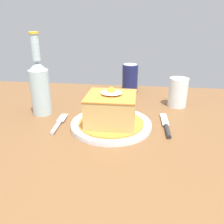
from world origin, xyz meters
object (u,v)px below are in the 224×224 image
at_px(main_plate, 111,124).
at_px(drinking_glass, 178,94).
at_px(knife, 167,127).
at_px(soda_can, 130,79).
at_px(beer_bottle_clear, 40,85).
at_px(fork, 58,124).

distance_m(main_plate, drinking_glass, 0.30).
distance_m(knife, soda_can, 0.37).
distance_m(beer_bottle_clear, drinking_glass, 0.49).
distance_m(main_plate, soda_can, 0.36).
xyz_separation_m(main_plate, knife, (0.16, 0.00, -0.00)).
distance_m(fork, soda_can, 0.42).
bearing_deg(soda_can, beer_bottle_clear, -135.66).
xyz_separation_m(knife, soda_can, (-0.13, 0.35, 0.06)).
xyz_separation_m(knife, beer_bottle_clear, (-0.41, 0.07, 0.09)).
bearing_deg(main_plate, fork, -174.66).
xyz_separation_m(main_plate, beer_bottle_clear, (-0.25, 0.08, 0.09)).
height_order(fork, soda_can, soda_can).
distance_m(soda_can, beer_bottle_clear, 0.39).
bearing_deg(main_plate, drinking_glass, 43.63).
relative_size(fork, beer_bottle_clear, 0.53).
xyz_separation_m(fork, soda_can, (0.20, 0.36, 0.06)).
bearing_deg(beer_bottle_clear, knife, -9.88).
xyz_separation_m(soda_can, drinking_glass, (0.18, -0.14, -0.02)).
xyz_separation_m(main_plate, drinking_glass, (0.22, 0.21, 0.04)).
height_order(main_plate, soda_can, soda_can).
bearing_deg(beer_bottle_clear, drinking_glass, 15.96).
bearing_deg(soda_can, main_plate, -95.78).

